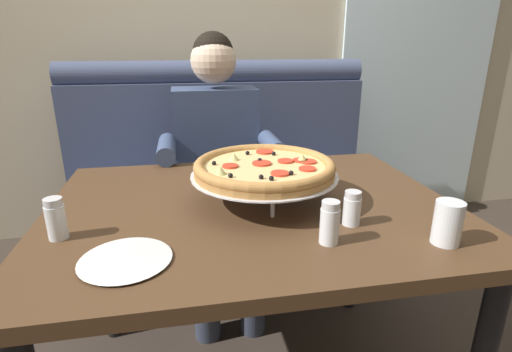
{
  "coord_description": "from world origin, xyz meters",
  "views": [
    {
      "loc": [
        -0.19,
        -1.11,
        1.23
      ],
      "look_at": [
        0.03,
        0.08,
        0.81
      ],
      "focal_mm": 27.45,
      "sensor_mm": 36.0,
      "label": 1
    }
  ],
  "objects": [
    {
      "name": "dining_table",
      "position": [
        0.0,
        0.0,
        0.66
      ],
      "size": [
        1.24,
        0.95,
        0.75
      ],
      "color": "#4C331E",
      "rests_on": "ground_plane"
    },
    {
      "name": "shaker_pepper_flakes",
      "position": [
        -0.53,
        -0.13,
        0.8
      ],
      "size": [
        0.05,
        0.05,
        0.11
      ],
      "color": "white",
      "rests_on": "dining_table"
    },
    {
      "name": "shaker_oregano",
      "position": [
        0.14,
        -0.28,
        0.8
      ],
      "size": [
        0.05,
        0.05,
        0.11
      ],
      "color": "white",
      "rests_on": "dining_table"
    },
    {
      "name": "plate_near_left",
      "position": [
        -0.34,
        -0.28,
        0.76
      ],
      "size": [
        0.21,
        0.21,
        0.02
      ],
      "color": "white",
      "rests_on": "dining_table"
    },
    {
      "name": "shaker_parmesan",
      "position": [
        0.24,
        -0.19,
        0.79
      ],
      "size": [
        0.05,
        0.05,
        0.1
      ],
      "color": "white",
      "rests_on": "dining_table"
    },
    {
      "name": "booth_bench",
      "position": [
        0.0,
        0.94,
        0.4
      ],
      "size": [
        1.72,
        0.78,
        1.13
      ],
      "color": "#424C6B",
      "rests_on": "ground_plane"
    },
    {
      "name": "diner_main",
      "position": [
        -0.04,
        0.68,
        0.71
      ],
      "size": [
        0.54,
        0.64,
        1.27
      ],
      "color": "#2D3342",
      "rests_on": "ground_plane"
    },
    {
      "name": "back_wall_with_window",
      "position": [
        0.0,
        1.51,
        1.4
      ],
      "size": [
        6.0,
        0.12,
        2.8
      ],
      "primitive_type": "cube",
      "color": "beige",
      "rests_on": "ground_plane"
    },
    {
      "name": "drinking_glass",
      "position": [
        0.43,
        -0.34,
        0.8
      ],
      "size": [
        0.07,
        0.07,
        0.11
      ],
      "color": "silver",
      "rests_on": "dining_table"
    },
    {
      "name": "window_panel",
      "position": [
        1.41,
        1.44,
        1.4
      ],
      "size": [
        1.1,
        0.02,
        2.8
      ],
      "primitive_type": "cube",
      "color": "white",
      "rests_on": "ground_plane"
    },
    {
      "name": "pizza",
      "position": [
        0.04,
        0.01,
        0.86
      ],
      "size": [
        0.45,
        0.45,
        0.14
      ],
      "color": "silver",
      "rests_on": "dining_table"
    }
  ]
}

